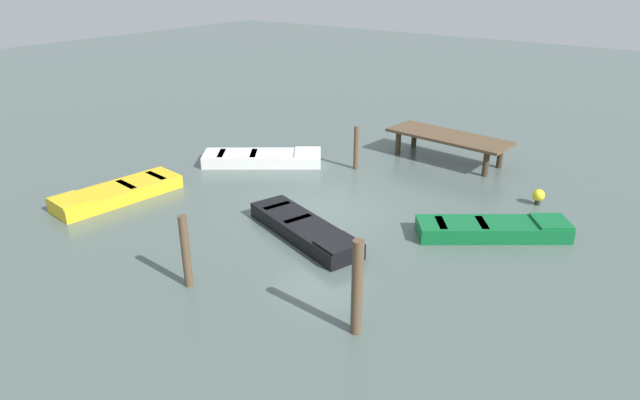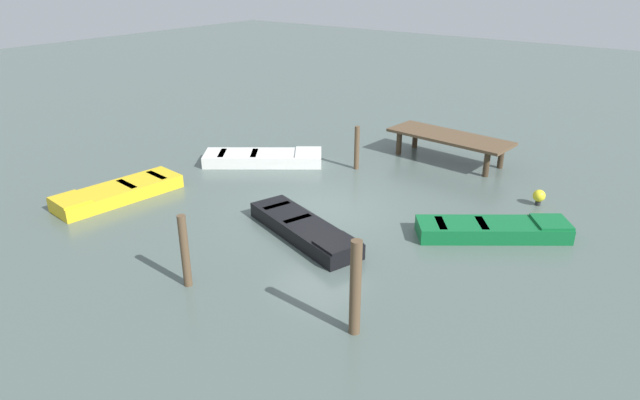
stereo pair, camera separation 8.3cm
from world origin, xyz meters
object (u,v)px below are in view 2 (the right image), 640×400
(rowboat_green, at_px, (494,229))
(marker_buoy, at_px, (539,196))
(rowboat_yellow, at_px, (118,192))
(rowboat_black, at_px, (304,229))
(mooring_piling_near_right, at_px, (357,148))
(rowboat_white, at_px, (264,158))
(dock_segment, at_px, (449,139))
(mooring_piling_near_left, at_px, (355,288))
(mooring_piling_far_left, at_px, (185,251))

(rowboat_green, height_order, marker_buoy, marker_buoy)
(rowboat_yellow, height_order, rowboat_black, same)
(mooring_piling_near_right, bearing_deg, rowboat_white, -152.70)
(dock_segment, relative_size, marker_buoy, 9.34)
(rowboat_white, distance_m, rowboat_black, 5.88)
(dock_segment, height_order, rowboat_green, dock_segment)
(rowboat_green, relative_size, mooring_piling_near_left, 1.86)
(mooring_piling_near_left, height_order, mooring_piling_near_right, mooring_piling_near_left)
(dock_segment, relative_size, mooring_piling_far_left, 2.62)
(dock_segment, height_order, rowboat_black, dock_segment)
(rowboat_green, relative_size, rowboat_white, 0.92)
(rowboat_green, distance_m, rowboat_white, 8.64)
(rowboat_white, bearing_deg, dock_segment, 2.78)
(rowboat_white, height_order, marker_buoy, marker_buoy)
(dock_segment, height_order, rowboat_white, dock_segment)
(dock_segment, bearing_deg, rowboat_green, -49.00)
(rowboat_black, xyz_separation_m, mooring_piling_near_left, (3.29, -2.62, 0.79))
(mooring_piling_near_left, bearing_deg, dock_segment, 105.23)
(mooring_piling_far_left, bearing_deg, dock_segment, 84.52)
(dock_segment, xyz_separation_m, rowboat_yellow, (-6.52, -9.19, -0.61))
(dock_segment, xyz_separation_m, marker_buoy, (3.83, -2.07, -0.54))
(rowboat_yellow, relative_size, mooring_piling_far_left, 2.27)
(rowboat_green, bearing_deg, mooring_piling_near_left, -133.37)
(dock_segment, relative_size, rowboat_yellow, 1.16)
(rowboat_black, height_order, mooring_piling_far_left, mooring_piling_far_left)
(rowboat_white, height_order, mooring_piling_near_left, mooring_piling_near_left)
(rowboat_white, xyz_separation_m, rowboat_black, (4.64, -3.61, 0.00))
(rowboat_green, height_order, rowboat_white, same)
(rowboat_green, xyz_separation_m, rowboat_black, (-3.97, -2.95, 0.00))
(mooring_piling_far_left, distance_m, mooring_piling_near_right, 8.59)
(rowboat_yellow, bearing_deg, rowboat_green, 119.99)
(rowboat_yellow, xyz_separation_m, marker_buoy, (10.35, 7.12, 0.07))
(mooring_piling_near_left, bearing_deg, rowboat_yellow, 172.60)
(rowboat_green, height_order, mooring_piling_far_left, mooring_piling_far_left)
(mooring_piling_far_left, distance_m, mooring_piling_near_left, 3.98)
(rowboat_white, bearing_deg, mooring_piling_near_left, -74.62)
(marker_buoy, bearing_deg, mooring_piling_far_left, -118.27)
(rowboat_black, bearing_deg, dock_segment, 104.66)
(marker_buoy, bearing_deg, rowboat_black, -126.88)
(rowboat_yellow, xyz_separation_m, mooring_piling_near_left, (9.35, -1.22, 0.79))
(dock_segment, relative_size, rowboat_green, 1.20)
(rowboat_yellow, xyz_separation_m, rowboat_black, (6.06, 1.40, -0.00))
(marker_buoy, bearing_deg, rowboat_white, -166.76)
(rowboat_yellow, xyz_separation_m, rowboat_green, (10.03, 4.35, -0.00))
(mooring_piling_near_left, xyz_separation_m, mooring_piling_near_right, (-5.02, 7.74, -0.24))
(rowboat_white, bearing_deg, rowboat_green, -40.91)
(mooring_piling_near_right, bearing_deg, rowboat_green, -20.92)
(mooring_piling_near_left, relative_size, marker_buoy, 4.18)
(marker_buoy, bearing_deg, mooring_piling_near_left, -96.83)
(rowboat_black, bearing_deg, rowboat_yellow, -148.93)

